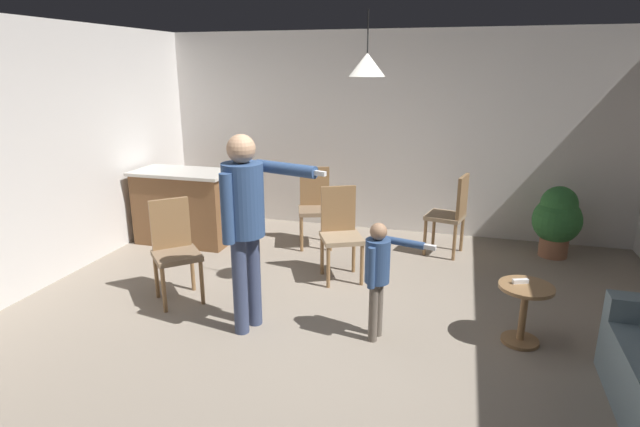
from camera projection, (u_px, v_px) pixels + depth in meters
ground at (329, 340)px, 4.29m from camera, size 7.68×7.68×0.00m
wall_back at (389, 134)px, 6.87m from camera, size 6.40×0.10×2.70m
wall_left at (1, 164)px, 4.75m from camera, size 0.10×6.40×2.70m
kitchen_counter at (185, 206)px, 6.57m from camera, size 1.26×0.66×0.95m
side_table_by_couch at (524, 307)px, 4.17m from camera, size 0.44×0.44×0.52m
person_adult at (245, 213)px, 4.19m from camera, size 0.88×0.48×1.72m
person_child at (378, 268)px, 4.14m from camera, size 0.57×0.29×1.03m
dining_chair_by_counter at (452, 212)px, 6.10m from camera, size 0.51×0.51×1.00m
dining_chair_near_wall at (340, 230)px, 5.42m from camera, size 0.56×0.56×1.00m
dining_chair_centre_back at (315, 204)px, 6.44m from camera, size 0.53×0.53×1.00m
dining_chair_spare at (174, 246)px, 4.92m from camera, size 0.59×0.59×1.00m
potted_plant_corner at (557, 218)px, 6.05m from camera, size 0.57×0.57×0.87m
spare_remote_on_table at (520, 281)px, 4.15m from camera, size 0.13×0.08×0.04m
ceiling_light_pendant at (367, 65)px, 4.37m from camera, size 0.32×0.32×0.55m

